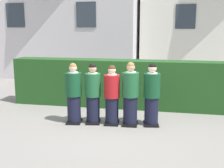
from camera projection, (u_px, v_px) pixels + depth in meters
ground_plane at (112, 124)px, 7.47m from camera, size 60.00×60.00×0.00m
student_front_row_0 at (74, 95)px, 7.42m from camera, size 0.42×0.50×1.57m
student_front_row_1 at (93, 95)px, 7.41m from camera, size 0.43×0.53×1.56m
student_in_red_blazer at (112, 96)px, 7.32m from camera, size 0.40×0.50×1.53m
student_front_row_3 at (130, 96)px, 7.25m from camera, size 0.42×0.48×1.62m
student_front_row_4 at (152, 96)px, 7.24m from camera, size 0.43×0.53×1.59m
hedge at (123, 84)px, 8.96m from camera, size 7.00×0.70×1.48m
school_building_main at (219, 4)px, 14.44m from camera, size 8.01×4.02×7.04m
school_building_annex at (64, 3)px, 14.66m from camera, size 8.04×3.92×7.15m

